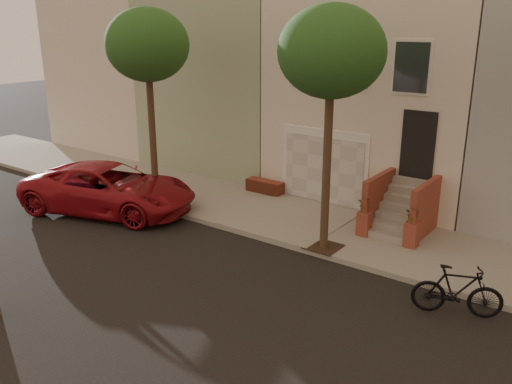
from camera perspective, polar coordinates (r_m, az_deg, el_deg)
The scene contains 7 objects.
ground at distance 12.44m, azimuth -6.05°, elevation -11.20°, with size 90.00×90.00×0.00m, color black.
sidewalk at distance 16.35m, azimuth 6.66°, elevation -3.60°, with size 40.00×3.70×0.15m, color gray.
house_row at distance 20.66m, azimuth 15.30°, elevation 10.62°, with size 33.10×11.70×7.00m.
tree_left at distance 17.56m, azimuth -11.55°, elevation 15.01°, with size 2.70×2.57×6.30m.
tree_mid at distance 13.50m, azimuth 8.07°, elevation 14.45°, with size 2.70×2.57×6.30m.
pickup_truck at distance 18.07m, azimuth -15.42°, elevation 0.36°, with size 2.62×5.69×1.58m, color maroon.
motorcycle at distance 12.25m, azimuth 20.71°, elevation -9.84°, with size 0.53×1.87×1.13m, color black.
Camera 1 is at (7.45, -7.94, 6.01)m, focal length 37.45 mm.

